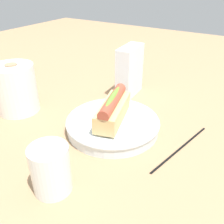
% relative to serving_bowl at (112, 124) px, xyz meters
% --- Properties ---
extents(ground_plane, '(2.40, 2.40, 0.00)m').
position_rel_serving_bowl_xyz_m(ground_plane, '(0.00, 0.01, -0.02)').
color(ground_plane, '#9E7A56').
extents(serving_bowl, '(0.23, 0.23, 0.03)m').
position_rel_serving_bowl_xyz_m(serving_bowl, '(0.00, 0.00, 0.00)').
color(serving_bowl, silver).
rests_on(serving_bowl, ground_plane).
extents(hotdog_front, '(0.16, 0.09, 0.06)m').
position_rel_serving_bowl_xyz_m(hotdog_front, '(0.00, -0.00, 0.04)').
color(hotdog_front, '#DBB270').
rests_on(hotdog_front, serving_bowl).
extents(water_glass, '(0.07, 0.07, 0.09)m').
position_rel_serving_bowl_xyz_m(water_glass, '(-0.21, -0.01, 0.02)').
color(water_glass, white).
rests_on(water_glass, ground_plane).
extents(paper_towel_roll, '(0.11, 0.11, 0.13)m').
position_rel_serving_bowl_xyz_m(paper_towel_roll, '(-0.05, 0.27, 0.05)').
color(paper_towel_roll, white).
rests_on(paper_towel_roll, ground_plane).
extents(napkin_box, '(0.11, 0.05, 0.15)m').
position_rel_serving_bowl_xyz_m(napkin_box, '(0.20, 0.07, 0.06)').
color(napkin_box, white).
rests_on(napkin_box, ground_plane).
extents(chopstick_near, '(0.22, 0.05, 0.01)m').
position_rel_serving_bowl_xyz_m(chopstick_near, '(0.02, -0.17, -0.01)').
color(chopstick_near, black).
rests_on(chopstick_near, ground_plane).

